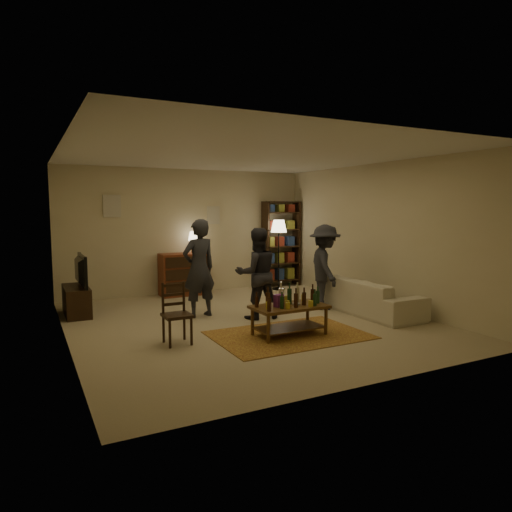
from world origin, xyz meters
TOP-DOWN VIEW (x-y plane):
  - floor at (0.00, 0.00)m, footprint 6.00×6.00m
  - room_shell at (-0.65, 2.98)m, footprint 6.00×6.00m
  - rug at (0.19, -1.00)m, footprint 2.20×1.50m
  - coffee_table at (0.19, -1.00)m, footprint 1.10×0.61m
  - dining_chair at (-1.40, -0.60)m, footprint 0.37×0.37m
  - tv_stand at (-2.44, 1.80)m, footprint 0.40×1.00m
  - dresser at (-0.19, 2.71)m, footprint 1.00×0.50m
  - bookshelf at (2.25, 2.78)m, footprint 0.90×0.34m
  - floor_lamp at (1.94, 2.37)m, footprint 0.36×0.36m
  - sofa at (2.20, -0.40)m, footprint 0.81×2.08m
  - person_left at (-0.58, 0.71)m, footprint 0.68×0.51m
  - person_right at (0.24, 0.15)m, footprint 0.82×0.68m
  - person_by_sofa at (1.70, 0.24)m, footprint 0.89×1.15m

SIDE VIEW (x-z plane):
  - floor at x=0.00m, z-range 0.00..0.00m
  - rug at x=0.19m, z-range 0.00..0.01m
  - sofa at x=2.20m, z-range 0.00..0.61m
  - tv_stand at x=-2.44m, z-range -0.14..0.91m
  - coffee_table at x=0.19m, z-range 0.01..0.80m
  - dining_chair at x=-1.40m, z-range 0.02..0.87m
  - dresser at x=-0.19m, z-range -0.20..1.16m
  - person_right at x=0.24m, z-range 0.00..1.53m
  - person_by_sofa at x=1.70m, z-range 0.00..1.56m
  - person_left at x=-0.58m, z-range 0.00..1.68m
  - bookshelf at x=2.25m, z-range 0.03..2.04m
  - floor_lamp at x=1.94m, z-range 0.55..2.14m
  - room_shell at x=-0.65m, z-range -1.19..4.81m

